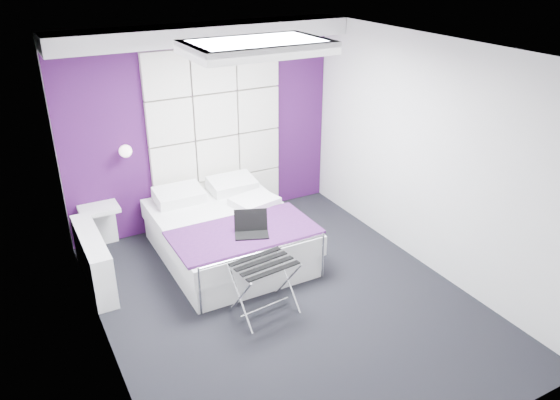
# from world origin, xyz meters

# --- Properties ---
(floor) EXTENTS (4.40, 4.40, 0.00)m
(floor) POSITION_xyz_m (0.00, 0.00, 0.00)
(floor) COLOR black
(floor) RESTS_ON ground
(ceiling) EXTENTS (4.40, 4.40, 0.00)m
(ceiling) POSITION_xyz_m (0.00, 0.00, 2.60)
(ceiling) COLOR white
(ceiling) RESTS_ON wall_back
(wall_back) EXTENTS (3.60, 0.00, 3.60)m
(wall_back) POSITION_xyz_m (0.00, 2.20, 1.30)
(wall_back) COLOR white
(wall_back) RESTS_ON floor
(wall_left) EXTENTS (0.00, 4.40, 4.40)m
(wall_left) POSITION_xyz_m (-1.80, 0.00, 1.30)
(wall_left) COLOR white
(wall_left) RESTS_ON floor
(wall_right) EXTENTS (0.00, 4.40, 4.40)m
(wall_right) POSITION_xyz_m (1.80, 0.00, 1.30)
(wall_right) COLOR white
(wall_right) RESTS_ON floor
(accent_wall) EXTENTS (3.58, 0.02, 2.58)m
(accent_wall) POSITION_xyz_m (0.00, 2.19, 1.30)
(accent_wall) COLOR #3B1046
(accent_wall) RESTS_ON wall_back
(soffit) EXTENTS (3.58, 0.50, 0.20)m
(soffit) POSITION_xyz_m (0.00, 1.95, 2.50)
(soffit) COLOR white
(soffit) RESTS_ON wall_back
(headboard) EXTENTS (1.80, 0.08, 2.30)m
(headboard) POSITION_xyz_m (0.15, 2.14, 1.17)
(headboard) COLOR silver
(headboard) RESTS_ON wall_back
(skylight) EXTENTS (1.36, 0.86, 0.12)m
(skylight) POSITION_xyz_m (0.00, 0.60, 2.55)
(skylight) COLOR white
(skylight) RESTS_ON ceiling
(wall_lamp) EXTENTS (0.15, 0.15, 0.15)m
(wall_lamp) POSITION_xyz_m (-1.05, 2.06, 1.22)
(wall_lamp) COLOR white
(wall_lamp) RESTS_ON wall_back
(radiator) EXTENTS (0.22, 1.20, 0.60)m
(radiator) POSITION_xyz_m (-1.69, 1.30, 0.30)
(radiator) COLOR white
(radiator) RESTS_ON floor
(bed) EXTENTS (1.61, 1.94, 0.68)m
(bed) POSITION_xyz_m (-0.15, 1.17, 0.29)
(bed) COLOR white
(bed) RESTS_ON floor
(nightstand) EXTENTS (0.46, 0.35, 0.05)m
(nightstand) POSITION_xyz_m (-1.45, 2.02, 0.56)
(nightstand) COLOR white
(nightstand) RESTS_ON wall_back
(luggage_rack) EXTENTS (0.60, 0.44, 0.59)m
(luggage_rack) POSITION_xyz_m (-0.29, -0.07, 0.29)
(luggage_rack) COLOR silver
(luggage_rack) RESTS_ON floor
(laptop) EXTENTS (0.36, 0.26, 0.26)m
(laptop) POSITION_xyz_m (-0.11, 0.63, 0.61)
(laptop) COLOR black
(laptop) RESTS_ON bed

